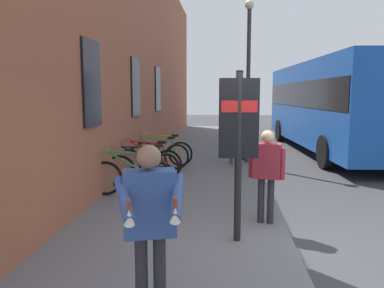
% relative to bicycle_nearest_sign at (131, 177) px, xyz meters
% --- Properties ---
extents(ground, '(60.00, 60.00, 0.00)m').
position_rel_bicycle_nearest_sign_xyz_m(ground, '(3.42, -3.91, -0.51)').
color(ground, '#38383A').
extents(sidewalk_pavement, '(24.00, 3.50, 0.12)m').
position_rel_bicycle_nearest_sign_xyz_m(sidewalk_pavement, '(5.42, -1.16, -0.45)').
color(sidewalk_pavement, slate).
rests_on(sidewalk_pavement, ground).
extents(station_facade, '(22.00, 0.65, 7.23)m').
position_rel_bicycle_nearest_sign_xyz_m(station_facade, '(6.41, 0.89, 3.10)').
color(station_facade, '#9E563D').
rests_on(station_facade, ground).
extents(bicycle_nearest_sign, '(0.48, 1.76, 0.97)m').
position_rel_bicycle_nearest_sign_xyz_m(bicycle_nearest_sign, '(0.00, 0.00, 0.00)').
color(bicycle_nearest_sign, black).
rests_on(bicycle_nearest_sign, sidewalk_pavement).
extents(bicycle_mid_rack, '(0.70, 1.70, 0.97)m').
position_rel_bicycle_nearest_sign_xyz_m(bicycle_mid_rack, '(0.90, -0.05, -0.00)').
color(bicycle_mid_rack, black).
rests_on(bicycle_mid_rack, sidewalk_pavement).
extents(bicycle_beside_lamp, '(0.48, 1.76, 0.97)m').
position_rel_bicycle_nearest_sign_xyz_m(bicycle_beside_lamp, '(1.71, -0.01, -0.00)').
color(bicycle_beside_lamp, black).
rests_on(bicycle_beside_lamp, sidewalk_pavement).
extents(bicycle_by_door, '(0.72, 1.69, 0.97)m').
position_rel_bicycle_nearest_sign_xyz_m(bicycle_by_door, '(2.57, -0.11, -0.00)').
color(bicycle_by_door, black).
rests_on(bicycle_by_door, sidewalk_pavement).
extents(bicycle_under_window, '(0.48, 1.77, 0.97)m').
position_rel_bicycle_nearest_sign_xyz_m(bicycle_under_window, '(3.25, -0.13, -0.00)').
color(bicycle_under_window, black).
rests_on(bicycle_under_window, sidewalk_pavement).
extents(transit_info_sign, '(0.13, 0.55, 2.40)m').
position_rel_bicycle_nearest_sign_xyz_m(transit_info_sign, '(-2.28, -2.11, 1.21)').
color(transit_info_sign, black).
rests_on(transit_info_sign, sidewalk_pavement).
extents(city_bus, '(10.62, 3.12, 3.35)m').
position_rel_bicycle_nearest_sign_xyz_m(city_bus, '(7.28, -5.91, 1.41)').
color(city_bus, '#1951B2').
rests_on(city_bus, ground).
extents(pedestrian_by_facade, '(0.58, 0.35, 1.59)m').
position_rel_bicycle_nearest_sign_xyz_m(pedestrian_by_facade, '(3.74, -2.16, 0.58)').
color(pedestrian_by_facade, '#4C724C').
rests_on(pedestrian_by_facade, sidewalk_pavement).
extents(pedestrian_crossing_street, '(0.32, 0.57, 1.52)m').
position_rel_bicycle_nearest_sign_xyz_m(pedestrian_crossing_street, '(-1.50, -2.59, 0.54)').
color(pedestrian_crossing_street, '#26262D').
rests_on(pedestrian_crossing_street, sidewalk_pavement).
extents(pedestrian_near_bus, '(0.65, 0.27, 1.72)m').
position_rel_bicycle_nearest_sign_xyz_m(pedestrian_near_bus, '(4.63, -2.54, 0.66)').
color(pedestrian_near_bus, '#26262D').
rests_on(pedestrian_near_bus, sidewalk_pavement).
extents(tourist_with_hotdogs, '(0.65, 0.64, 1.64)m').
position_rel_bicycle_nearest_sign_xyz_m(tourist_with_hotdogs, '(-4.29, -1.25, 0.62)').
color(tourist_with_hotdogs, '#26262D').
rests_on(tourist_with_hotdogs, sidewalk_pavement).
extents(street_lamp, '(0.28, 0.28, 4.83)m').
position_rel_bicycle_nearest_sign_xyz_m(street_lamp, '(4.09, -2.61, 2.50)').
color(street_lamp, '#333338').
rests_on(street_lamp, sidewalk_pavement).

